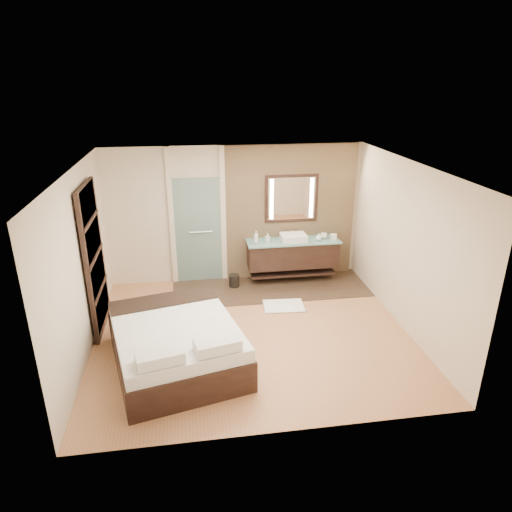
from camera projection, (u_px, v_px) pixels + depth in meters
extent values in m
plane|color=#AF7449|center=(252.00, 333.00, 7.43)|extent=(5.00, 5.00, 0.00)
cube|color=#32261B|center=(271.00, 288.00, 8.98)|extent=(3.80, 1.30, 0.01)
cube|color=tan|center=(290.00, 212.00, 9.11)|extent=(2.60, 0.08, 2.70)
cube|color=black|center=(293.00, 254.00, 9.14)|extent=(1.80, 0.50, 0.50)
cube|color=black|center=(292.00, 272.00, 9.28)|extent=(1.71, 0.45, 0.04)
cube|color=#7FC2BF|center=(293.00, 241.00, 9.01)|extent=(1.85, 0.55, 0.03)
cube|color=white|center=(293.00, 237.00, 8.98)|extent=(0.50, 0.38, 0.13)
cylinder|color=silver|center=(291.00, 233.00, 9.15)|extent=(0.03, 0.03, 0.18)
cylinder|color=silver|center=(292.00, 230.00, 9.08)|extent=(0.02, 0.10, 0.02)
cube|color=black|center=(291.00, 198.00, 8.96)|extent=(1.06, 0.03, 0.96)
cube|color=white|center=(292.00, 199.00, 8.94)|extent=(0.94, 0.01, 0.84)
cube|color=#FFF1BF|center=(272.00, 200.00, 8.88)|extent=(0.07, 0.01, 0.80)
cube|color=#FFF1BF|center=(311.00, 198.00, 8.99)|extent=(0.07, 0.01, 0.80)
cube|color=#A0CAC5|center=(198.00, 231.00, 8.96)|extent=(0.90, 0.05, 2.10)
cylinder|color=silver|center=(201.00, 232.00, 8.92)|extent=(0.45, 0.03, 0.03)
cube|color=beige|center=(171.00, 218.00, 8.78)|extent=(0.10, 0.08, 2.70)
cube|color=beige|center=(223.00, 215.00, 8.92)|extent=(0.10, 0.08, 2.70)
cube|color=black|center=(94.00, 259.00, 7.20)|extent=(0.06, 1.20, 2.40)
cube|color=beige|center=(102.00, 306.00, 7.51)|extent=(0.02, 1.06, 0.52)
cube|color=beige|center=(98.00, 273.00, 7.29)|extent=(0.02, 1.06, 0.52)
cube|color=beige|center=(93.00, 239.00, 7.07)|extent=(0.02, 1.06, 0.52)
cube|color=beige|center=(88.00, 202.00, 6.85)|extent=(0.02, 1.06, 0.52)
cube|color=black|center=(177.00, 350.00, 6.56)|extent=(2.11, 2.42, 0.46)
cube|color=silver|center=(175.00, 330.00, 6.44)|extent=(2.04, 2.36, 0.19)
cube|color=black|center=(164.00, 301.00, 7.08)|extent=(1.68, 0.83, 0.04)
cube|color=silver|center=(160.00, 357.00, 5.53)|extent=(0.63, 0.44, 0.15)
cube|color=silver|center=(217.00, 344.00, 5.78)|extent=(0.63, 0.44, 0.15)
cube|color=white|center=(284.00, 306.00, 8.26)|extent=(0.75, 0.55, 0.02)
cylinder|color=black|center=(234.00, 281.00, 8.99)|extent=(0.23, 0.23, 0.25)
cube|color=silver|center=(334.00, 237.00, 9.06)|extent=(0.15, 0.15, 0.10)
imported|color=silver|center=(256.00, 237.00, 8.83)|extent=(0.11, 0.12, 0.24)
imported|color=#B2B2B2|center=(268.00, 238.00, 8.91)|extent=(0.09, 0.10, 0.17)
imported|color=#BDEDEA|center=(319.00, 237.00, 8.98)|extent=(0.14, 0.14, 0.15)
imported|color=white|center=(324.00, 236.00, 9.10)|extent=(0.16, 0.16, 0.11)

